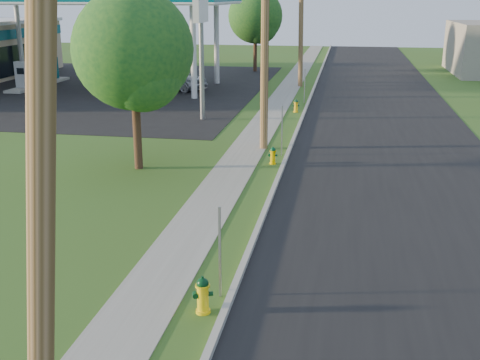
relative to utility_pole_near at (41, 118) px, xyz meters
name	(u,v)px	position (x,y,z in m)	size (l,w,h in m)	color
road	(405,214)	(5.10, 11.00, -4.79)	(8.00, 120.00, 0.02)	black
curb	(268,204)	(1.10, 11.00, -4.73)	(0.15, 120.00, 0.15)	#A29F94
sidewalk	(211,202)	(-0.65, 11.00, -4.79)	(1.50, 120.00, 0.03)	gray
forecourt	(73,87)	(-15.40, 33.00, -4.79)	(26.00, 28.00, 0.02)	black
utility_pole_near	(41,118)	(0.00, 0.00, 0.00)	(1.40, 0.32, 9.48)	brown
utility_pole_mid	(265,25)	(0.00, 18.00, 0.15)	(1.40, 0.32, 9.80)	brown
utility_pole_far	(301,15)	(0.00, 36.00, 0.00)	(1.40, 0.32, 9.50)	brown
sign_post_near	(220,253)	(0.85, 5.20, -3.80)	(0.05, 0.04, 2.00)	gray
sign_post_mid	(282,131)	(0.85, 17.00, -3.80)	(0.05, 0.04, 2.00)	gray
sign_post_far	(305,86)	(0.85, 29.20, -3.80)	(0.05, 0.04, 2.00)	gray
fuel_pump_nw	(23,79)	(-17.90, 31.00, -4.08)	(1.20, 3.20, 1.90)	#A29F94
fuel_pump_ne	(154,83)	(-8.90, 31.00, -4.08)	(1.20, 3.20, 1.90)	#A29F94
fuel_pump_sw	(52,72)	(-17.90, 35.00, -4.08)	(1.20, 3.20, 1.90)	#A29F94
fuel_pump_se	(171,75)	(-8.90, 35.00, -4.08)	(1.20, 3.20, 1.90)	#A29F94
price_pylon	(201,9)	(-3.90, 23.50, 0.63)	(0.34, 2.04, 6.85)	gray
tree_verge	(135,55)	(-4.00, 14.21, -0.70)	(4.21, 4.21, 6.38)	#362217
tree_lot	(256,18)	(-4.20, 43.81, -0.51)	(4.40, 4.40, 6.67)	#362217
hydrant_near	(203,295)	(0.65, 4.48, -4.41)	(0.41, 0.37, 0.80)	yellow
hydrant_mid	(273,155)	(0.66, 15.71, -4.47)	(0.34, 0.31, 0.67)	#E4B600
hydrant_far	(296,106)	(0.61, 26.32, -4.45)	(0.36, 0.33, 0.72)	yellow
car_silver	(174,77)	(-8.16, 33.10, -4.00)	(1.89, 4.71, 1.60)	#B5B7BD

